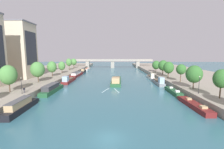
{
  "coord_description": "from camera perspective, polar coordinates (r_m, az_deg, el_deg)",
  "views": [
    {
      "loc": [
        0.59,
        -20.23,
        12.04
      ],
      "look_at": [
        0.0,
        50.18,
        2.26
      ],
      "focal_mm": 24.41,
      "sensor_mm": 36.0,
      "label": 1
    }
  ],
  "objects": [
    {
      "name": "tree_right_end_of_row",
      "position": [
        49.82,
        28.38,
        0.12
      ],
      "size": [
        4.52,
        4.52,
        6.75
      ],
      "color": "brown",
      "rests_on": "quay_right"
    },
    {
      "name": "quay_right",
      "position": [
        85.09,
        27.14,
        -0.46
      ],
      "size": [
        36.0,
        170.0,
        1.9
      ],
      "primitive_type": "cube",
      "color": "gray",
      "rests_on": "ground"
    },
    {
      "name": "wake_behind_barge",
      "position": [
        50.12,
        -0.38,
        -5.97
      ],
      "size": [
        5.59,
        6.02,
        0.03
      ],
      "color": "#A5D1DB",
      "rests_on": "ground"
    },
    {
      "name": "lamppost_right_bank",
      "position": [
        44.49,
        29.82,
        -3.1
      ],
      "size": [
        0.28,
        0.28,
        4.47
      ],
      "color": "black",
      "rests_on": "quay_right"
    },
    {
      "name": "bridge_far",
      "position": [
        126.86,
        0.21,
        4.58
      ],
      "size": [
        65.55,
        4.4,
        7.24
      ],
      "color": "gray",
      "rests_on": "ground"
    },
    {
      "name": "moored_boat_left_near",
      "position": [
        112.41,
        -9.33,
        1.94
      ],
      "size": [
        3.16,
        14.2,
        2.18
      ],
      "color": "silver",
      "rests_on": "ground"
    },
    {
      "name": "ground_plane",
      "position": [
        23.54,
        -1.11,
        -22.84
      ],
      "size": [
        400.0,
        400.0,
        0.0
      ],
      "primitive_type": "plane",
      "color": "#336675"
    },
    {
      "name": "tree_right_distant",
      "position": [
        41.95,
        35.78,
        -1.29
      ],
      "size": [
        3.43,
        3.43,
        6.67
      ],
      "color": "brown",
      "rests_on": "quay_right"
    },
    {
      "name": "moored_boat_left_far",
      "position": [
        51.18,
        -21.67,
        -5.01
      ],
      "size": [
        2.89,
        13.66,
        2.62
      ],
      "color": "#235633",
      "rests_on": "ground"
    },
    {
      "name": "quay_left",
      "position": [
        85.62,
        -26.9,
        -0.4
      ],
      "size": [
        36.0,
        170.0,
        1.9
      ],
      "primitive_type": "cube",
      "color": "gray",
      "rests_on": "ground"
    },
    {
      "name": "moored_boat_left_downstream",
      "position": [
        97.47,
        -10.64,
        1.39
      ],
      "size": [
        2.4,
        11.25,
        2.9
      ],
      "color": "black",
      "rests_on": "ground"
    },
    {
      "name": "moored_boat_right_second",
      "position": [
        62.66,
        16.97,
        -2.62
      ],
      "size": [
        2.58,
        13.46,
        3.33
      ],
      "color": "gray",
      "rests_on": "ground"
    },
    {
      "name": "tree_right_by_lamp",
      "position": [
        59.61,
        24.46,
        1.76
      ],
      "size": [
        3.38,
        3.38,
        6.35
      ],
      "color": "brown",
      "rests_on": "quay_right"
    },
    {
      "name": "lamppost_left_bank",
      "position": [
        44.91,
        -30.82,
        -3.29
      ],
      "size": [
        0.28,
        0.28,
        4.15
      ],
      "color": "black",
      "rests_on": "quay_left"
    },
    {
      "name": "building_left_tall",
      "position": [
        75.03,
        -33.03,
        7.57
      ],
      "size": [
        15.63,
        10.42,
        22.66
      ],
      "color": "beige",
      "rests_on": "quay_left"
    },
    {
      "name": "moored_boat_left_end",
      "position": [
        82.88,
        -13.14,
        0.06
      ],
      "size": [
        3.54,
        16.98,
        2.42
      ],
      "color": "maroon",
      "rests_on": "ground"
    },
    {
      "name": "tree_left_far",
      "position": [
        72.02,
        -21.6,
        2.66
      ],
      "size": [
        3.99,
        3.99,
        6.74
      ],
      "color": "brown",
      "rests_on": "quay_left"
    },
    {
      "name": "moored_boat_left_midway",
      "position": [
        66.34,
        -16.0,
        -2.06
      ],
      "size": [
        2.7,
        13.58,
        3.12
      ],
      "color": "maroon",
      "rests_on": "ground"
    },
    {
      "name": "moored_boat_right_lone",
      "position": [
        50.21,
        21.94,
        -5.84
      ],
      "size": [
        2.15,
        10.79,
        2.25
      ],
      "color": "#235633",
      "rests_on": "ground"
    },
    {
      "name": "tree_left_by_lamp",
      "position": [
        59.58,
        -26.11,
        1.7
      ],
      "size": [
        4.74,
        4.74,
        7.25
      ],
      "color": "brown",
      "rests_on": "quay_left"
    },
    {
      "name": "tree_left_third",
      "position": [
        109.46,
        -14.17,
        4.62
      ],
      "size": [
        4.19,
        4.19,
        6.6
      ],
      "color": "brown",
      "rests_on": "quay_left"
    },
    {
      "name": "tree_right_midway",
      "position": [
        87.42,
        16.2,
        3.43
      ],
      "size": [
        4.29,
        4.29,
        6.18
      ],
      "color": "brown",
      "rests_on": "quay_right"
    },
    {
      "name": "moored_boat_right_downstream",
      "position": [
        39.43,
        28.31,
        -9.98
      ],
      "size": [
        2.49,
        12.47,
        2.17
      ],
      "color": "maroon",
      "rests_on": "ground"
    },
    {
      "name": "barge_midriver",
      "position": [
        63.01,
        1.55,
        -2.26
      ],
      "size": [
        4.74,
        21.04,
        3.12
      ],
      "color": "#235633",
      "rests_on": "ground"
    },
    {
      "name": "tree_right_past_mid",
      "position": [
        68.94,
        20.42,
        2.45
      ],
      "size": [
        4.33,
        4.33,
        6.71
      ],
      "color": "brown",
      "rests_on": "quay_right"
    },
    {
      "name": "moored_boat_left_upstream",
      "position": [
        37.6,
        -30.97,
        -10.12
      ],
      "size": [
        2.32,
        11.72,
        2.69
      ],
      "color": "black",
      "rests_on": "ground"
    },
    {
      "name": "tree_right_third",
      "position": [
        77.14,
        18.6,
        3.21
      ],
      "size": [
        4.51,
        4.51,
        6.91
      ],
      "color": "brown",
      "rests_on": "quay_right"
    },
    {
      "name": "person_on_quay",
      "position": [
        45.57,
        -30.04,
        -4.83
      ],
      "size": [
        0.4,
        0.4,
        1.62
      ],
      "color": "#2D2D38",
      "rests_on": "quay_left"
    },
    {
      "name": "moored_boat_right_end",
      "position": [
        75.1,
        14.27,
        -0.89
      ],
      "size": [
        1.98,
        10.82,
        2.98
      ],
      "color": "silver",
      "rests_on": "ground"
    },
    {
      "name": "tree_left_distant",
      "position": [
        47.99,
        -34.3,
        -0.14
      ],
      "size": [
        4.15,
        4.15,
        7.16
      ],
      "color": "brown",
      "rests_on": "quay_left"
    },
    {
      "name": "tree_left_second",
      "position": [
        96.18,
        -15.82,
        4.42
      ],
      "size": [
        3.62,
        3.62,
        7.09
      ],
      "color": "brown",
      "rests_on": "quay_left"
    },
    {
      "name": "tree_left_nearest",
      "position": [
        82.25,
        -18.3,
        3.09
      ],
      "size": [
        3.47,
        3.47,
        6.06
      ],
      "color": "brown",
      "rests_on": "quay_left"
    }
  ]
}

